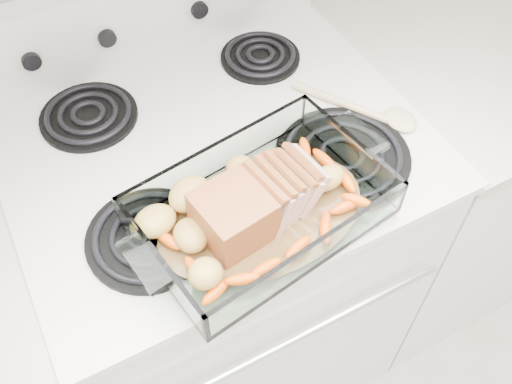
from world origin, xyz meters
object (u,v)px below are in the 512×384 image
electric_range (223,260)px  pork_roast (250,205)px  baking_dish (262,211)px  counter_right (430,170)px

electric_range → pork_roast: size_ratio=5.01×
electric_range → baking_dish: electric_range is taller
baking_dish → electric_range: bearing=78.7°
counter_right → baking_dish: bearing=-162.3°
electric_range → pork_roast: electric_range is taller
electric_range → pork_roast: bearing=-98.1°
electric_range → pork_roast: 0.56m
counter_right → baking_dish: size_ratio=2.36×
electric_range → baking_dish: (-0.01, -0.22, 0.48)m
pork_roast → baking_dish: bearing=22.3°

